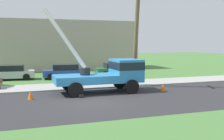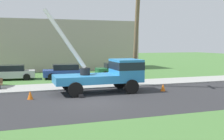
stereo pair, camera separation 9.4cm
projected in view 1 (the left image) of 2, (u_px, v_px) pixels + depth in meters
The scene contains 12 objects.
ground_plane at pixel (61, 78), 28.16m from camera, with size 120.00×120.00×0.00m, color #477538.
road_asphalt at pixel (91, 101), 16.87m from camera, with size 80.00×8.71×0.01m, color #2B2B2D.
sidewalk_strip at pixel (72, 86), 22.55m from camera, with size 80.00×3.37×0.10m, color #9E9E99.
utility_truck at pixel (109, 73), 20.02m from camera, with size 6.76×3.20×5.98m.
leaning_utility_pole at pixel (136, 30), 21.78m from camera, with size 0.85×2.78×8.85m.
traffic_cone_ahead at pixel (163, 87), 20.49m from camera, with size 0.36×0.36×0.56m, color orange.
traffic_cone_behind at pixel (30, 95), 17.44m from camera, with size 0.36×0.36×0.56m, color orange.
traffic_cone_curbside at pixel (133, 84), 21.85m from camera, with size 0.36×0.36×0.56m, color orange.
parked_sedan_silver at pixel (11, 72), 26.63m from camera, with size 4.51×2.21×1.42m.
parked_sedan_blue at pixel (65, 71), 27.68m from camera, with size 4.50×2.19×1.42m.
parked_sedan_green at pixel (116, 69), 29.72m from camera, with size 4.51×2.21×1.42m.
lowrise_building_backdrop at pixel (67, 45), 37.28m from camera, with size 18.00×6.00×6.40m, color #A5998C.
Camera 1 is at (-4.23, -16.10, 3.56)m, focal length 44.55 mm.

